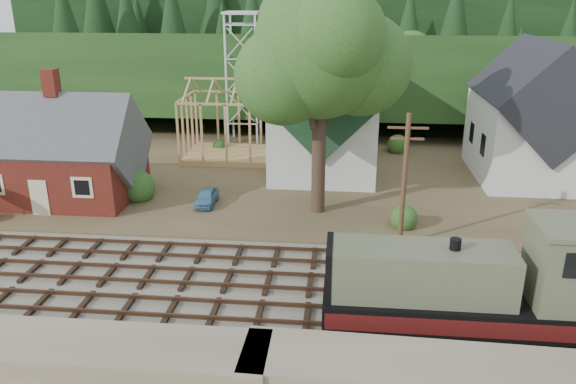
{
  "coord_description": "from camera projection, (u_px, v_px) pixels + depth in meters",
  "views": [
    {
      "loc": [
        3.48,
        -24.92,
        14.13
      ],
      "look_at": [
        0.4,
        6.0,
        3.0
      ],
      "focal_mm": 35.0,
      "sensor_mm": 36.0,
      "label": 1
    }
  ],
  "objects": [
    {
      "name": "car_blue",
      "position": [
        207.0,
        197.0,
        38.49
      ],
      "size": [
        1.3,
        3.15,
        1.07
      ],
      "primitive_type": "imported",
      "rotation": [
        0.0,
        0.0,
        0.01
      ],
      "color": "#548EB4",
      "rests_on": "village_flat"
    },
    {
      "name": "ground",
      "position": [
        268.0,
        287.0,
        28.43
      ],
      "size": [
        140.0,
        140.0,
        0.0
      ],
      "primitive_type": "plane",
      "color": "#384C1E",
      "rests_on": "ground"
    },
    {
      "name": "depot",
      "position": [
        62.0,
        157.0,
        39.14
      ],
      "size": [
        10.8,
        7.41,
        9.0
      ],
      "color": "#531313",
      "rests_on": "village_flat"
    },
    {
      "name": "timber_frame",
      "position": [
        233.0,
        125.0,
        48.5
      ],
      "size": [
        8.2,
        6.2,
        6.99
      ],
      "color": "tan",
      "rests_on": "village_flat"
    },
    {
      "name": "farmhouse",
      "position": [
        533.0,
        120.0,
        42.91
      ],
      "size": [
        8.4,
        10.8,
        10.6
      ],
      "color": "silver",
      "rests_on": "village_flat"
    },
    {
      "name": "hillside",
      "position": [
        314.0,
        115.0,
        67.78
      ],
      "size": [
        70.0,
        28.96,
        12.74
      ],
      "primitive_type": "cube",
      "rotation": [
        -0.17,
        0.0,
        0.0
      ],
      "color": "#1E3F19",
      "rests_on": "ground"
    },
    {
      "name": "locomotive",
      "position": [
        488.0,
        287.0,
        23.94
      ],
      "size": [
        12.84,
        3.21,
        5.11
      ],
      "color": "black",
      "rests_on": "railroad_bed"
    },
    {
      "name": "car_green",
      "position": [
        15.0,
        182.0,
        41.43
      ],
      "size": [
        3.75,
        2.62,
        1.17
      ],
      "primitive_type": "imported",
      "rotation": [
        0.0,
        0.0,
        1.14
      ],
      "color": "#749C6C",
      "rests_on": "village_flat"
    },
    {
      "name": "church",
      "position": [
        325.0,
        110.0,
        44.94
      ],
      "size": [
        8.4,
        15.17,
        13.0
      ],
      "color": "silver",
      "rests_on": "village_flat"
    },
    {
      "name": "village_flat",
      "position": [
        298.0,
        175.0,
        45.25
      ],
      "size": [
        64.0,
        26.0,
        0.3
      ],
      "primitive_type": "cube",
      "color": "brown",
      "rests_on": "ground"
    },
    {
      "name": "lattice_tower",
      "position": [
        243.0,
        38.0,
        51.84
      ],
      "size": [
        3.2,
        3.2,
        12.12
      ],
      "color": "silver",
      "rests_on": "village_flat"
    },
    {
      "name": "telegraph_pole_near",
      "position": [
        404.0,
        180.0,
        31.22
      ],
      "size": [
        2.2,
        0.28,
        8.0
      ],
      "color": "#4C331E",
      "rests_on": "ground"
    },
    {
      "name": "railroad_bed",
      "position": [
        268.0,
        286.0,
        28.41
      ],
      "size": [
        64.0,
        11.0,
        0.16
      ],
      "primitive_type": "cube",
      "color": "#726B5B",
      "rests_on": "ground"
    },
    {
      "name": "ridge",
      "position": [
        320.0,
        93.0,
        82.77
      ],
      "size": [
        80.0,
        20.0,
        12.0
      ],
      "primitive_type": "cube",
      "color": "black",
      "rests_on": "ground"
    },
    {
      "name": "big_tree",
      "position": [
        323.0,
        59.0,
        34.23
      ],
      "size": [
        10.9,
        8.4,
        14.7
      ],
      "color": "#38281E",
      "rests_on": "village_flat"
    }
  ]
}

